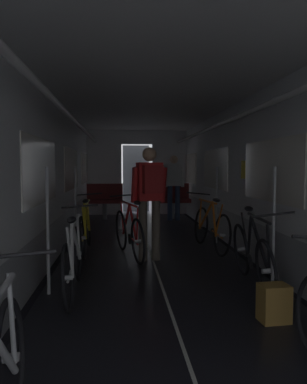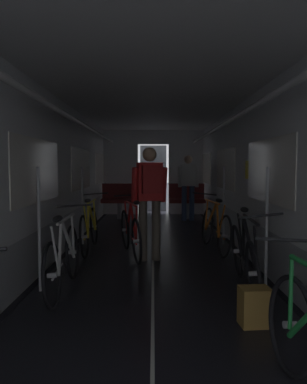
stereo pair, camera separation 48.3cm
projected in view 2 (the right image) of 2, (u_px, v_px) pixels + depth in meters
name	position (u px, v px, depth m)	size (l,w,h in m)	color
train_car_shell	(154.00, 147.00, 5.68)	(3.14, 12.34, 2.57)	black
bench_seat_far_left	(120.00, 198.00, 10.22)	(0.98, 0.51, 0.95)	gray
bench_seat_far_right	(187.00, 198.00, 10.22)	(0.98, 0.51, 0.95)	gray
bicycle_black	(245.00, 257.00, 4.32)	(0.44, 1.69, 0.95)	black
bicycle_yellow	(90.00, 228.00, 6.29)	(0.44, 1.69, 0.95)	black
bicycle_white	(64.00, 258.00, 4.24)	(0.44, 1.69, 0.95)	black
bicycle_orange	(216.00, 228.00, 6.32)	(0.49, 1.69, 0.95)	black
person_cyclist_aisle	(150.00, 193.00, 5.61)	(0.56, 0.44, 1.69)	brown
bicycle_red_in_aisle	(131.00, 232.00, 5.93)	(0.54, 1.66, 0.94)	black
person_standing_near_bench	(189.00, 183.00, 9.82)	(0.53, 0.23, 1.69)	#384C75
backpack_on_floor	(255.00, 307.00, 3.35)	(0.26, 0.20, 0.34)	olive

